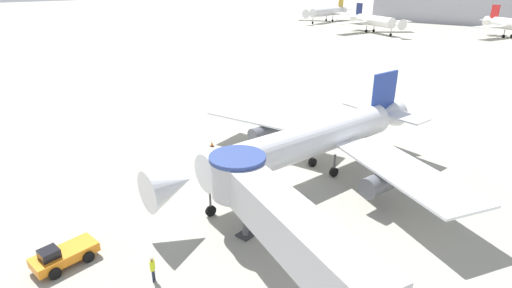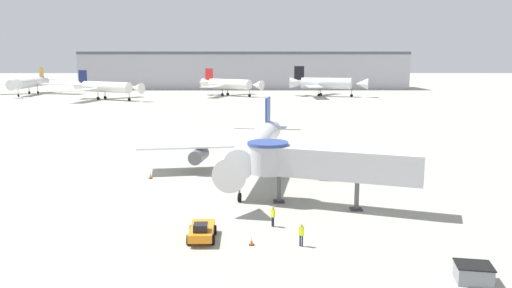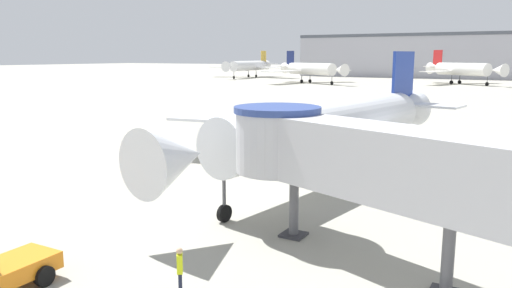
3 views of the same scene
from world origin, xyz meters
TOP-DOWN VIEW (x-y plane):
  - ground_plane at (0.00, 0.00)m, footprint 800.00×800.00m
  - main_airplane at (0.88, 0.79)m, footprint 31.16×29.79m
  - jet_bridge at (6.73, -11.74)m, footprint 16.35×8.35m
  - traffic_cone_port_wing at (-11.78, -0.48)m, footprint 0.44×0.44m
  - ground_crew_marshaller at (2.14, -17.73)m, footprint 0.36×0.39m
  - background_jet_red_tail at (-8.46, 128.15)m, footprint 24.68×24.39m
  - background_jet_gold_tail at (-85.68, 136.75)m, footprint 36.55×34.28m
  - background_jet_navy_tail at (-49.48, 111.34)m, footprint 27.86×29.31m
  - terminal_building at (-3.20, 175.00)m, footprint 146.18×25.33m

SIDE VIEW (x-z plane):
  - ground_plane at x=0.00m, z-range 0.00..0.00m
  - traffic_cone_port_wing at x=-11.78m, z-range -0.02..0.72m
  - ground_crew_marshaller at x=2.14m, z-range 0.14..1.93m
  - main_airplane at x=0.88m, z-range -0.65..8.05m
  - jet_bridge at x=6.73m, z-range 1.33..7.35m
  - background_jet_navy_tail at x=-49.48m, z-range -0.59..9.31m
  - background_jet_red_tail at x=-8.46m, z-range -0.60..9.49m
  - background_jet_gold_tail at x=-85.68m, z-range -0.63..9.69m
  - terminal_building at x=-3.20m, z-range 0.01..16.75m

